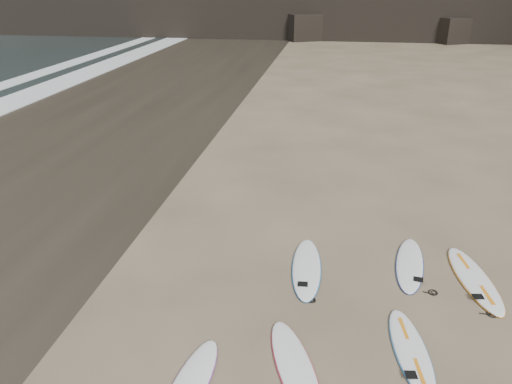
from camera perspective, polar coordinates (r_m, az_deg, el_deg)
ground at (r=9.30m, az=22.86°, el=-18.37°), size 240.00×240.00×0.00m
wet_sand at (r=20.67m, az=-22.45°, el=5.08°), size 12.00×200.00×0.01m
surfboard_1 at (r=8.68m, az=4.48°, el=-19.28°), size 1.34×2.43×0.09m
surfboard_2 at (r=9.34m, az=17.28°, el=-16.87°), size 0.82×2.31×0.08m
surfboard_5 at (r=11.12m, az=5.80°, el=-8.57°), size 0.73×2.57×0.09m
surfboard_6 at (r=11.70m, az=17.16°, el=-7.85°), size 0.89×2.44×0.09m
surfboard_7 at (r=11.65m, az=23.68°, el=-9.04°), size 0.99×2.67×0.09m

